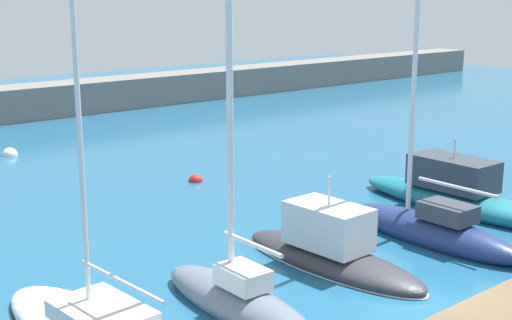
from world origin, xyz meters
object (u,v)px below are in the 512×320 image
sailboat_slate_second (237,293)px  sailboat_navy_fourth (431,226)px  motorboat_teal_fifth (456,194)px  mooring_buoy_red (196,181)px  motorboat_charcoal_third (330,250)px  mooring_buoy_white (10,155)px

sailboat_slate_second → sailboat_navy_fourth: 8.75m
motorboat_teal_fifth → mooring_buoy_red: 11.63m
motorboat_teal_fifth → motorboat_charcoal_third: bearing=97.9°
sailboat_slate_second → motorboat_charcoal_third: (4.47, 0.79, -0.06)m
sailboat_slate_second → motorboat_charcoal_third: sailboat_slate_second is taller
sailboat_slate_second → mooring_buoy_red: sailboat_slate_second is taller
motorboat_charcoal_third → mooring_buoy_white: 22.18m
motorboat_charcoal_third → sailboat_navy_fourth: sailboat_navy_fourth is taller
sailboat_navy_fourth → mooring_buoy_white: bearing=15.3°
sailboat_slate_second → mooring_buoy_red: (7.45, 12.06, -0.53)m
sailboat_slate_second → mooring_buoy_white: 23.15m
sailboat_slate_second → mooring_buoy_red: size_ratio=20.49×
motorboat_charcoal_third → motorboat_teal_fifth: (8.32, 0.96, 0.15)m
motorboat_charcoal_third → sailboat_navy_fourth: (4.28, -0.78, 0.08)m
sailboat_slate_second → sailboat_navy_fourth: bearing=-88.2°
mooring_buoy_red → sailboat_navy_fourth: bearing=-83.8°
sailboat_slate_second → motorboat_teal_fifth: bearing=-80.5°
mooring_buoy_white → sailboat_navy_fourth: bearing=-76.4°
sailboat_slate_second → motorboat_charcoal_third: size_ratio=1.87×
sailboat_navy_fourth → motorboat_teal_fifth: bearing=-65.1°
mooring_buoy_white → mooring_buoy_red: mooring_buoy_white is taller
sailboat_slate_second → motorboat_teal_fifth: (12.79, 1.75, 0.09)m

